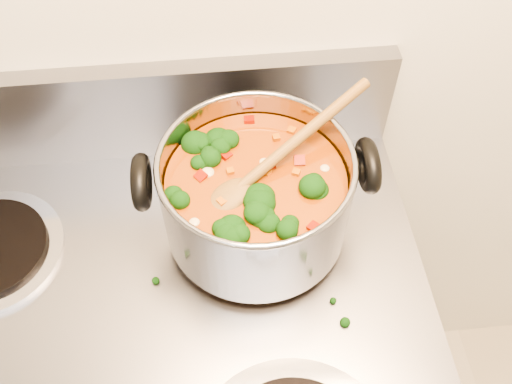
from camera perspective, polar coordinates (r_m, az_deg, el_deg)
The scene contains 3 objects.
stockpot at distance 0.74m, azimuth -0.02°, elevation -0.35°, with size 0.30×0.25×0.15m.
wooden_spoon at distance 0.71m, azimuth 0.89°, elevation 2.53°, with size 0.24×0.17×0.08m.
cooktop_crumbs at distance 0.82m, azimuth -6.66°, elevation -2.94°, with size 0.38×0.33×0.01m.
Camera 1 is at (0.08, 0.88, 1.59)m, focal length 40.00 mm.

